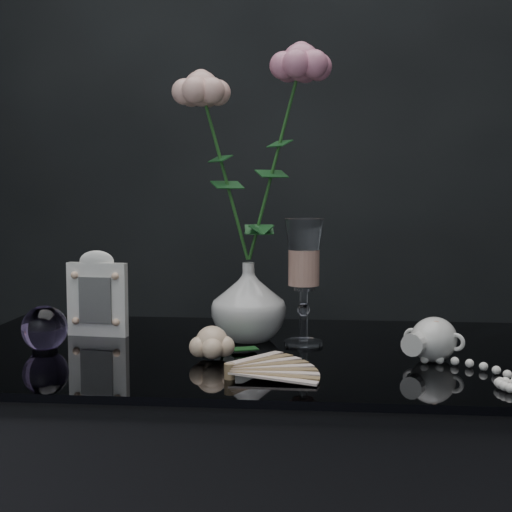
# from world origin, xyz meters

# --- Properties ---
(vase) EXTENTS (0.17, 0.17, 0.14)m
(vase) POSITION_xyz_m (-0.01, 0.12, 0.83)
(vase) COLOR silver
(vase) RESTS_ON table
(wine_glass) EXTENTS (0.07, 0.07, 0.22)m
(wine_glass) POSITION_xyz_m (0.09, 0.10, 0.87)
(wine_glass) COLOR white
(wine_glass) RESTS_ON table
(picture_frame) EXTENTS (0.13, 0.10, 0.16)m
(picture_frame) POSITION_xyz_m (-0.30, 0.14, 0.84)
(picture_frame) COLOR white
(picture_frame) RESTS_ON table
(paperweight) EXTENTS (0.10, 0.10, 0.08)m
(paperweight) POSITION_xyz_m (-0.35, 0.01, 0.80)
(paperweight) COLOR #9978C3
(paperweight) RESTS_ON table
(paper_fan) EXTENTS (0.30, 0.26, 0.03)m
(paper_fan) POSITION_xyz_m (-0.01, -0.14, 0.78)
(paper_fan) COLOR #FCF3C9
(paper_fan) RESTS_ON table
(loose_rose) EXTENTS (0.14, 0.18, 0.05)m
(loose_rose) POSITION_xyz_m (-0.06, -0.03, 0.79)
(loose_rose) COLOR beige
(loose_rose) RESTS_ON table
(pearl_jar) EXTENTS (0.34, 0.34, 0.07)m
(pearl_jar) POSITION_xyz_m (0.30, 0.00, 0.80)
(pearl_jar) COLOR silver
(pearl_jar) RESTS_ON table
(roses) EXTENTS (0.26, 0.12, 0.44)m
(roses) POSITION_xyz_m (-0.01, 0.13, 1.11)
(roses) COLOR beige
(roses) RESTS_ON vase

